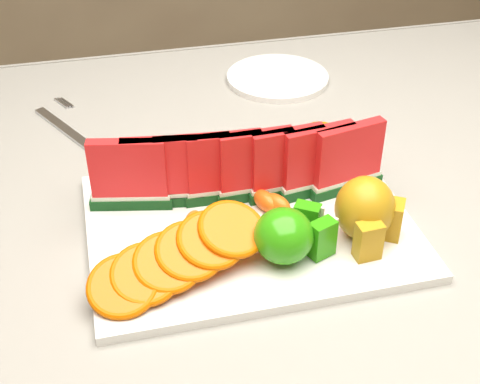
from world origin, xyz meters
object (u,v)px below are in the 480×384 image
object	(u,v)px
side_plate	(278,78)
fork	(65,127)
platter	(250,225)
pear_cluster	(367,211)
apple_cluster	(289,235)

from	to	relation	value
side_plate	fork	size ratio (longest dim) A/B	1.21
platter	pear_cluster	size ratio (longest dim) A/B	4.05
platter	apple_cluster	distance (m)	0.09
platter	side_plate	size ratio (longest dim) A/B	1.78
apple_cluster	side_plate	bearing A→B (deg)	75.28
platter	side_plate	world-z (taller)	platter
apple_cluster	side_plate	distance (m)	0.49
side_plate	fork	distance (m)	0.38
platter	fork	xyz separation A→B (m)	(-0.22, 0.31, -0.00)
pear_cluster	fork	xyz separation A→B (m)	(-0.35, 0.37, -0.05)
platter	pear_cluster	world-z (taller)	pear_cluster
side_plate	fork	bearing A→B (deg)	-167.31
platter	apple_cluster	world-z (taller)	apple_cluster
apple_cluster	fork	xyz separation A→B (m)	(-0.25, 0.39, -0.04)
pear_cluster	side_plate	distance (m)	0.46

